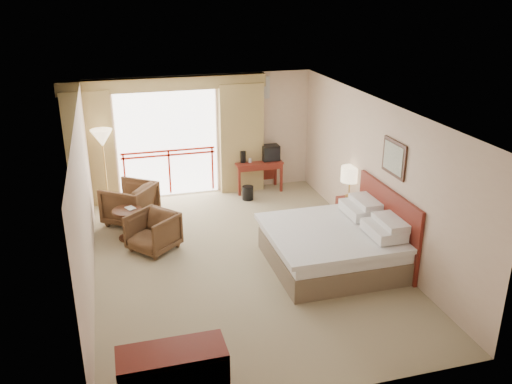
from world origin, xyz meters
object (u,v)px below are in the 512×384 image
object	(u,v)px
desk	(257,167)
tv	(270,153)
nightstand	(349,212)
armchair_far	(132,222)
dresser	(173,381)
floor_lamp	(102,141)
table_lamp	(350,175)
side_table	(128,219)
armchair_near	(154,249)
wastebasket	(248,193)
bed	(335,245)

from	to	relation	value
desk	tv	distance (m)	0.45
nightstand	armchair_far	bearing A→B (deg)	161.83
nightstand	dresser	size ratio (longest dim) A/B	0.46
desk	floor_lamp	size ratio (longest dim) A/B	0.62
nightstand	floor_lamp	bearing A→B (deg)	154.27
table_lamp	tv	distance (m)	2.50
floor_lamp	tv	bearing A→B (deg)	3.53
armchair_far	side_table	distance (m)	0.87
armchair_near	side_table	bearing A→B (deg)	174.21
armchair_near	desk	bearing A→B (deg)	91.61
desk	nightstand	bearing A→B (deg)	-67.68
floor_lamp	dresser	world-z (taller)	floor_lamp
nightstand	tv	bearing A→B (deg)	110.29
tv	floor_lamp	bearing A→B (deg)	-169.15
nightstand	dresser	bearing A→B (deg)	-135.30
nightstand	wastebasket	world-z (taller)	nightstand
armchair_near	floor_lamp	world-z (taller)	floor_lamp
nightstand	dresser	distance (m)	5.74
armchair_far	armchair_near	xyz separation A→B (m)	(0.33, -1.34, 0.00)
desk	tv	size ratio (longest dim) A/B	2.79
armchair_far	dresser	distance (m)	5.42
bed	tv	bearing A→B (deg)	89.83
nightstand	desk	size ratio (longest dim) A/B	0.51
nightstand	side_table	size ratio (longest dim) A/B	0.94
armchair_far	floor_lamp	distance (m)	1.77
bed	armchair_far	world-z (taller)	bed
bed	dresser	size ratio (longest dim) A/B	1.76
wastebasket	armchair_near	world-z (taller)	armchair_near
bed	table_lamp	distance (m)	1.87
nightstand	desk	distance (m)	2.73
table_lamp	side_table	bearing A→B (deg)	173.26
wastebasket	dresser	size ratio (longest dim) A/B	0.26
wastebasket	armchair_far	bearing A→B (deg)	-167.94
bed	wastebasket	size ratio (longest dim) A/B	6.85
desk	dresser	size ratio (longest dim) A/B	0.91
floor_lamp	nightstand	bearing A→B (deg)	-24.98
armchair_far	side_table	xyz separation A→B (m)	(-0.08, -0.76, 0.41)
armchair_near	armchair_far	bearing A→B (deg)	152.63
wastebasket	table_lamp	bearing A→B (deg)	-48.84
side_table	desk	bearing A→B (deg)	31.46
bed	dresser	bearing A→B (deg)	-139.39
bed	floor_lamp	bearing A→B (deg)	135.83
side_table	floor_lamp	xyz separation A→B (m)	(-0.33, 1.59, 1.10)
desk	floor_lamp	bearing A→B (deg)	-179.50
bed	desk	size ratio (longest dim) A/B	1.95
armchair_far	armchair_near	bearing A→B (deg)	49.99
desk	dresser	distance (m)	7.10
wastebasket	armchair_far	xyz separation A→B (m)	(-2.60, -0.56, -0.16)
table_lamp	side_table	distance (m)	4.35
desk	tv	bearing A→B (deg)	-14.33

